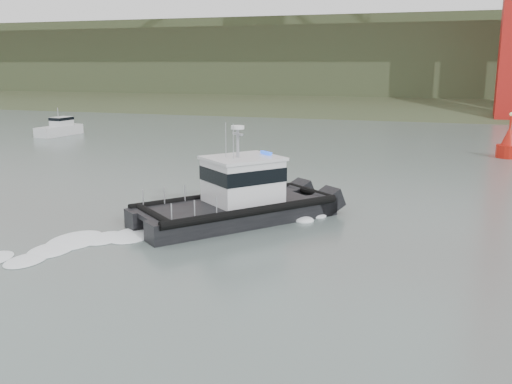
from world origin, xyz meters
TOP-DOWN VIEW (x-y plane):
  - ground at (0.00, 0.00)m, footprint 400.00×400.00m
  - headlands at (0.00, 125.50)m, footprint 500.00×105.36m
  - patrol_boat at (-0.69, 12.86)m, footprint 10.01×10.96m
  - motorboat at (-33.52, 41.81)m, footprint 2.63×6.27m
  - nav_buoy at (15.27, 40.31)m, footprint 2.07×2.07m

SIDE VIEW (x-z plane):
  - ground at x=0.00m, z-range 0.00..0.00m
  - motorboat at x=-33.52m, z-range -0.84..2.51m
  - nav_buoy at x=15.27m, z-range -1.02..3.29m
  - patrol_boat at x=-0.69m, z-range -1.32..3.98m
  - headlands at x=0.00m, z-range -6.52..20.61m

